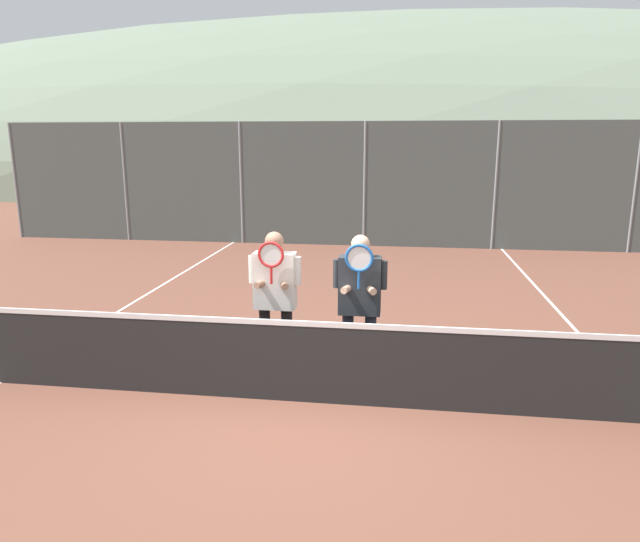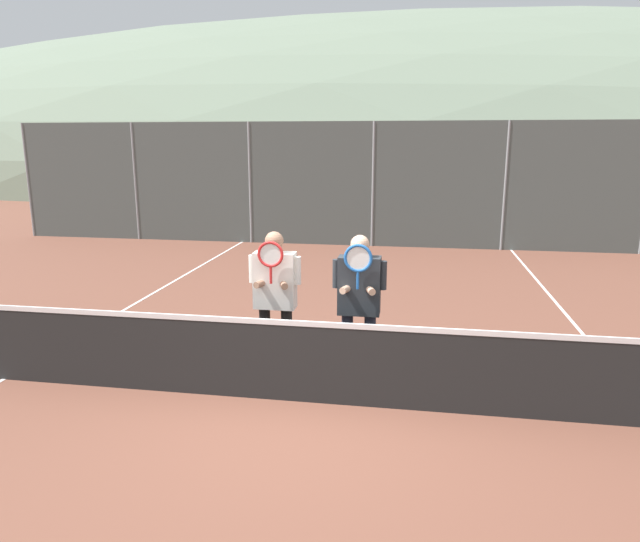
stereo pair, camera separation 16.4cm
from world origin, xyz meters
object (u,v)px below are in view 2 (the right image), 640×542
(player_leftmost, at_px, (275,291))
(car_far_left, at_px, (183,200))
(player_center_left, at_px, (359,297))
(car_left_of_center, at_px, (340,202))
(car_center, at_px, (500,206))

(player_leftmost, distance_m, car_far_left, 12.65)
(player_leftmost, bearing_deg, player_center_left, -4.65)
(player_center_left, bearing_deg, car_left_of_center, 98.63)
(player_leftmost, xyz_separation_m, car_center, (3.99, 11.16, -0.17))
(car_far_left, distance_m, car_center, 9.84)
(car_center, bearing_deg, player_center_left, -104.99)
(car_far_left, distance_m, car_left_of_center, 5.09)
(player_leftmost, xyz_separation_m, car_left_of_center, (-0.76, 11.36, -0.17))
(player_leftmost, height_order, car_center, player_leftmost)
(player_center_left, bearing_deg, car_center, 75.01)
(player_leftmost, bearing_deg, car_far_left, 117.53)
(player_leftmost, relative_size, car_left_of_center, 0.43)
(car_far_left, bearing_deg, player_leftmost, -62.47)
(player_center_left, relative_size, car_far_left, 0.37)
(car_far_left, xyz_separation_m, car_center, (9.84, -0.06, -0.01))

